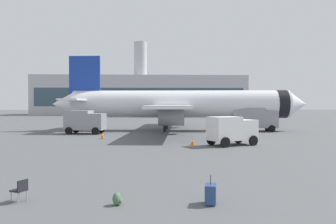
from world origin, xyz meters
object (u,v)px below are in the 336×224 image
at_px(airplane_at_gate, 178,104).
at_px(traveller_backpack, 117,199).
at_px(fuel_truck, 254,118).
at_px(rolling_suitcase, 211,194).
at_px(service_truck, 85,121).
at_px(safety_cone_mid, 193,142).
at_px(cargo_van, 232,129).
at_px(safety_cone_outer, 97,131).
at_px(safety_cone_near, 215,125).
at_px(gate_chair, 20,189).
at_px(safety_cone_far, 103,135).

relative_size(airplane_at_gate, traveller_backpack, 74.52).
xyz_separation_m(fuel_truck, rolling_suitcase, (-11.61, -33.23, -1.38)).
xyz_separation_m(service_truck, safety_cone_mid, (12.12, -12.17, -1.30)).
bearing_deg(cargo_van, safety_cone_outer, 139.65).
relative_size(safety_cone_mid, rolling_suitcase, 0.56).
bearing_deg(fuel_truck, safety_cone_near, 118.45).
xyz_separation_m(cargo_van, safety_cone_near, (2.69, 22.99, -1.08)).
height_order(safety_cone_mid, traveller_backpack, safety_cone_mid).
xyz_separation_m(service_truck, traveller_backpack, (7.24, -30.00, -1.37)).
relative_size(service_truck, fuel_truck, 0.81).
bearing_deg(gate_chair, cargo_van, 54.57).
xyz_separation_m(airplane_at_gate, safety_cone_outer, (-10.44, -5.28, -3.29)).
bearing_deg(rolling_suitcase, traveller_backpack, 179.64).
bearing_deg(service_truck, rolling_suitcase, -70.37).
distance_m(service_truck, safety_cone_far, 7.04).
xyz_separation_m(safety_cone_near, safety_cone_outer, (-16.70, -11.09, 0.01)).
xyz_separation_m(cargo_van, safety_cone_mid, (-3.50, 0.22, -1.15)).
xyz_separation_m(service_truck, safety_cone_outer, (1.61, -0.48, -1.24)).
height_order(service_truck, gate_chair, service_truck).
xyz_separation_m(safety_cone_mid, rolling_suitcase, (-1.41, -17.86, 0.09)).
distance_m(traveller_backpack, gate_chair, 3.80).
distance_m(airplane_at_gate, safety_cone_near, 9.15).
bearing_deg(service_truck, cargo_van, -38.42).
xyz_separation_m(fuel_truck, safety_cone_near, (-4.01, 7.40, -1.41)).
distance_m(safety_cone_outer, gate_chair, 29.00).
distance_m(cargo_van, safety_cone_near, 23.17).
bearing_deg(safety_cone_far, safety_cone_near, 47.90).
relative_size(fuel_truck, safety_cone_near, 8.45).
relative_size(safety_cone_far, safety_cone_outer, 0.99).
relative_size(service_truck, gate_chair, 5.92).
height_order(service_truck, safety_cone_mid, service_truck).
xyz_separation_m(fuel_truck, safety_cone_mid, (-10.20, -15.37, -1.47)).
xyz_separation_m(airplane_at_gate, safety_cone_far, (-8.92, -10.98, -3.29)).
bearing_deg(cargo_van, fuel_truck, 66.72).
bearing_deg(rolling_suitcase, safety_cone_mid, 85.49).
height_order(safety_cone_mid, gate_chair, gate_chair).
bearing_deg(safety_cone_mid, safety_cone_far, 146.37).
bearing_deg(service_truck, safety_cone_outer, -16.77).
xyz_separation_m(safety_cone_near, rolling_suitcase, (-7.60, -40.63, 0.02)).
height_order(service_truck, safety_cone_near, service_truck).
xyz_separation_m(airplane_at_gate, rolling_suitcase, (-1.34, -34.82, -3.27)).
distance_m(safety_cone_mid, traveller_backpack, 18.49).
relative_size(service_truck, safety_cone_mid, 8.26).
xyz_separation_m(airplane_at_gate, gate_chair, (-8.56, -34.22, -3.16)).
height_order(safety_cone_far, safety_cone_outer, safety_cone_outer).
height_order(service_truck, fuel_truck, fuel_truck).
height_order(safety_cone_mid, safety_cone_outer, safety_cone_outer).
distance_m(service_truck, traveller_backpack, 30.89).
distance_m(cargo_van, traveller_backpack, 19.55).
bearing_deg(fuel_truck, cargo_van, -113.28).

